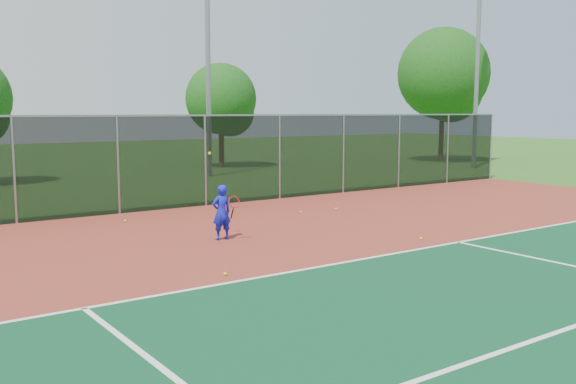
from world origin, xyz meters
name	(u,v)px	position (x,y,z in m)	size (l,w,h in m)	color
ground	(516,283)	(0.00, 0.00, 0.00)	(120.00, 120.00, 0.00)	#295C1A
court_apron	(433,262)	(0.00, 2.00, 0.01)	(30.00, 20.00, 0.02)	maroon
fence_back	(205,159)	(0.00, 12.00, 1.56)	(30.00, 0.06, 3.03)	black
tennis_player	(222,212)	(-2.44, 6.61, 0.70)	(0.59, 0.58, 2.16)	#151AC8
practice_ball_0	(301,212)	(1.60, 8.82, 0.06)	(0.07, 0.07, 0.07)	yellow
practice_ball_1	(421,238)	(1.51, 3.75, 0.06)	(0.07, 0.07, 0.07)	yellow
practice_ball_2	(125,221)	(-3.44, 10.41, 0.06)	(0.07, 0.07, 0.07)	yellow
practice_ball_4	(225,274)	(-4.13, 3.51, 0.06)	(0.07, 0.07, 0.07)	yellow
practice_ball_5	(336,209)	(2.92, 8.70, 0.06)	(0.07, 0.07, 0.07)	yellow
floodlight_n	(207,19)	(4.90, 20.76, 7.51)	(0.90, 0.40, 13.45)	gray
floodlight_ne	(478,31)	(19.22, 16.28, 7.51)	(0.90, 0.40, 13.45)	gray
tree_back_mid	(223,102)	(8.00, 24.80, 3.68)	(3.99, 3.99, 5.87)	#3D2A16
tree_back_right	(445,78)	(21.17, 20.23, 5.22)	(5.66, 5.66, 8.32)	#3D2A16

